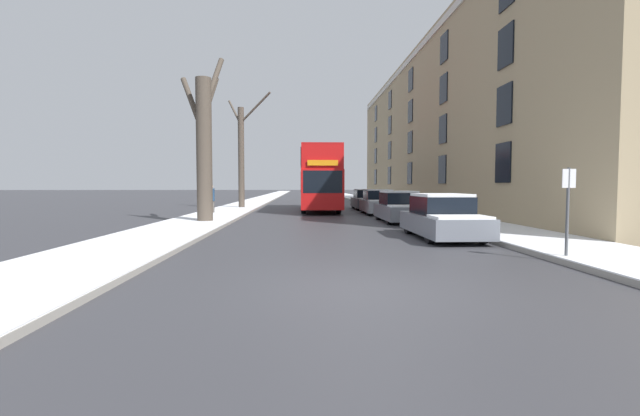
% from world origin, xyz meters
% --- Properties ---
extents(ground_plane, '(320.00, 320.00, 0.00)m').
position_xyz_m(ground_plane, '(0.00, 0.00, 0.00)').
color(ground_plane, '#38383D').
extents(sidewalk_left, '(3.17, 130.00, 0.16)m').
position_xyz_m(sidewalk_left, '(-6.19, 53.00, 0.08)').
color(sidewalk_left, gray).
rests_on(sidewalk_left, ground).
extents(sidewalk_right, '(3.17, 130.00, 0.16)m').
position_xyz_m(sidewalk_right, '(6.19, 53.00, 0.08)').
color(sidewalk_right, gray).
rests_on(sidewalk_right, ground).
extents(terrace_facade_right, '(9.10, 47.13, 12.81)m').
position_xyz_m(terrace_facade_right, '(12.27, 28.10, 6.41)').
color(terrace_facade_right, tan).
rests_on(terrace_facade_right, ground).
extents(bare_tree_left_0, '(2.13, 1.74, 7.99)m').
position_xyz_m(bare_tree_left_0, '(-5.81, 12.86, 3.73)').
color(bare_tree_left_0, '#4C4238').
rests_on(bare_tree_left_0, ground).
extents(bare_tree_left_1, '(3.66, 3.39, 8.61)m').
position_xyz_m(bare_tree_left_1, '(-5.81, 25.19, 4.25)').
color(bare_tree_left_1, '#4C4238').
rests_on(bare_tree_left_1, ground).
extents(double_decker_bus, '(2.59, 10.96, 4.32)m').
position_xyz_m(double_decker_bus, '(-0.06, 23.12, 2.44)').
color(double_decker_bus, red).
rests_on(double_decker_bus, ground).
extents(parked_car_0, '(1.89, 4.51, 1.52)m').
position_xyz_m(parked_car_0, '(3.51, 7.01, 0.69)').
color(parked_car_0, slate).
rests_on(parked_car_0, ground).
extents(parked_car_1, '(1.81, 4.47, 1.53)m').
position_xyz_m(parked_car_1, '(3.51, 13.45, 0.70)').
color(parked_car_1, slate).
rests_on(parked_car_1, ground).
extents(parked_car_2, '(1.84, 4.18, 1.55)m').
position_xyz_m(parked_car_2, '(3.51, 19.22, 0.71)').
color(parked_car_2, '#9EA3AD').
rests_on(parked_car_2, ground).
extents(parked_car_3, '(1.78, 4.42, 1.51)m').
position_xyz_m(parked_car_3, '(3.51, 24.52, 0.69)').
color(parked_car_3, '#474C56').
rests_on(parked_car_3, ground).
extents(pedestrian_left_sidewalk, '(0.40, 0.40, 1.85)m').
position_xyz_m(pedestrian_left_sidewalk, '(-6.75, 18.71, 1.02)').
color(pedestrian_left_sidewalk, '#4C4742').
rests_on(pedestrian_left_sidewalk, ground).
extents(street_sign_post, '(0.32, 0.07, 2.22)m').
position_xyz_m(street_sign_post, '(4.91, 2.33, 1.29)').
color(street_sign_post, '#4C4F54').
rests_on(street_sign_post, ground).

